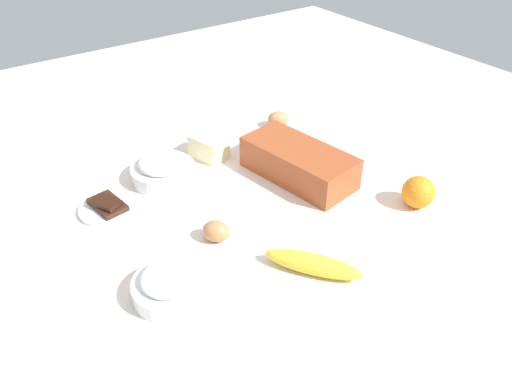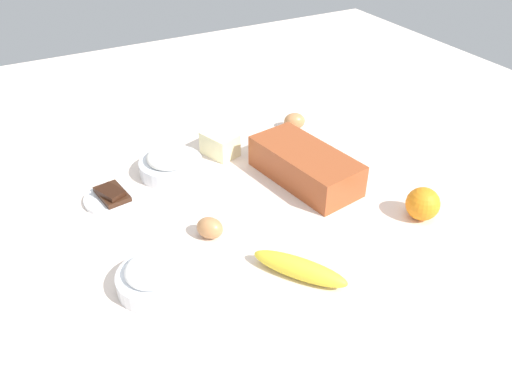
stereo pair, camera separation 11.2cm
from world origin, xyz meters
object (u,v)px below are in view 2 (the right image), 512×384
sugar_bowl (154,276)px  banana (300,268)px  flour_bowl (171,163)px  butter_block (220,144)px  chocolate_plate (112,196)px  loaf_pan (305,165)px  egg_near_butter (210,228)px  egg_beside_bowl (294,121)px  orange_fruit (423,204)px

sugar_bowl → banana: sugar_bowl is taller
flour_bowl → butter_block: flour_bowl is taller
butter_block → chocolate_plate: bearing=-76.9°
flour_bowl → sugar_bowl: size_ratio=1.12×
loaf_pan → butter_block: bearing=-157.2°
chocolate_plate → butter_block: bearing=103.1°
egg_near_butter → flour_bowl: bearing=176.8°
chocolate_plate → egg_near_butter: bearing=32.7°
banana → butter_block: bearing=172.9°
flour_bowl → banana: bearing=10.6°
loaf_pan → flour_bowl: (-0.18, -0.27, -0.01)m
loaf_pan → banana: 0.34m
loaf_pan → butter_block: loaf_pan is taller
egg_near_butter → egg_beside_bowl: (-0.33, 0.41, 0.00)m
butter_block → chocolate_plate: butter_block is taller
loaf_pan → chocolate_plate: 0.46m
flour_bowl → egg_beside_bowl: 0.40m
orange_fruit → loaf_pan: bearing=-150.1°
loaf_pan → butter_block: size_ratio=3.30×
egg_beside_bowl → egg_near_butter: bearing=-51.4°
chocolate_plate → sugar_bowl: bearing=-1.0°
sugar_bowl → chocolate_plate: (-0.31, 0.01, -0.02)m
butter_block → flour_bowl: bearing=-79.5°
chocolate_plate → orange_fruit: bearing=56.4°
egg_near_butter → egg_beside_bowl: bearing=128.6°
butter_block → chocolate_plate: 0.31m
egg_beside_bowl → chocolate_plate: 0.56m
loaf_pan → banana: size_ratio=1.56×
orange_fruit → egg_beside_bowl: size_ratio=1.22×
sugar_bowl → egg_beside_bowl: (-0.41, 0.56, -0.00)m
flour_bowl → banana: (0.46, 0.09, -0.01)m
flour_bowl → egg_beside_bowl: (-0.06, 0.39, -0.01)m
banana → chocolate_plate: size_ratio=1.46×
banana → chocolate_plate: banana is taller
egg_near_butter → egg_beside_bowl: egg_beside_bowl is taller
sugar_bowl → banana: 0.27m
loaf_pan → egg_near_butter: size_ratio=5.17×
flour_bowl → sugar_bowl: (0.35, -0.16, -0.00)m
banana → butter_block: (-0.48, 0.06, 0.01)m
chocolate_plate → banana: bearing=30.7°
loaf_pan → orange_fruit: bearing=20.8°
sugar_bowl → butter_block: 0.49m
flour_bowl → chocolate_plate: (0.04, -0.16, -0.02)m
flour_bowl → chocolate_plate: size_ratio=1.19×
loaf_pan → banana: bearing=-43.5°
flour_bowl → chocolate_plate: flour_bowl is taller
loaf_pan → flour_bowl: bearing=-132.4°
loaf_pan → sugar_bowl: bearing=-77.5°
sugar_bowl → egg_beside_bowl: 0.69m
loaf_pan → banana: loaf_pan is taller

